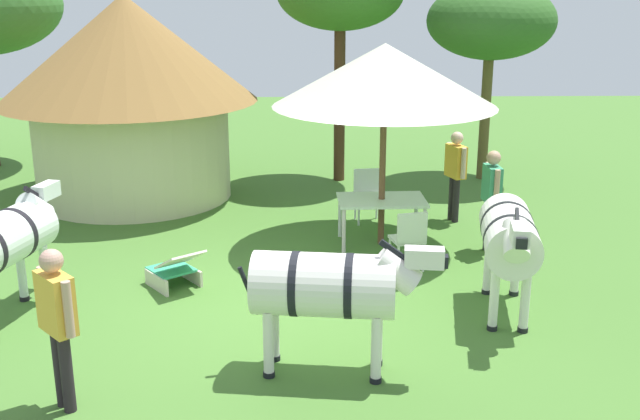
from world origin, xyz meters
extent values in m
plane|color=#43702C|center=(0.00, 0.00, 0.00)|extent=(36.00, 36.00, 0.00)
cylinder|color=beige|center=(-2.92, 5.07, 0.92)|extent=(3.63, 3.63, 1.85)
cone|color=brown|center=(-2.92, 5.07, 2.82)|extent=(4.76, 4.76, 1.94)
cylinder|color=brown|center=(1.53, 2.21, 1.10)|extent=(0.10, 0.10, 2.20)
cone|color=beige|center=(1.53, 2.21, 2.66)|extent=(3.39, 3.39, 0.93)
cube|color=silver|center=(1.53, 2.21, 0.72)|extent=(1.39, 0.91, 0.04)
cylinder|color=silver|center=(0.90, 2.57, 0.35)|extent=(0.06, 0.06, 0.70)
cylinder|color=silver|center=(2.14, 2.60, 0.35)|extent=(0.06, 0.06, 0.70)
cylinder|color=silver|center=(0.92, 1.81, 0.35)|extent=(0.06, 0.06, 0.70)
cylinder|color=silver|center=(2.17, 1.85, 0.35)|extent=(0.06, 0.06, 0.70)
cube|color=white|center=(1.42, 3.34, 0.45)|extent=(0.48, 0.46, 0.04)
cube|color=white|center=(1.40, 3.52, 0.68)|extent=(0.44, 0.08, 0.45)
cylinder|color=white|center=(1.63, 3.18, 0.23)|extent=(0.04, 0.04, 0.45)
cylinder|color=white|center=(1.25, 3.14, 0.23)|extent=(0.04, 0.04, 0.45)
cylinder|color=white|center=(1.59, 3.53, 0.23)|extent=(0.04, 0.04, 0.45)
cylinder|color=white|center=(1.21, 3.49, 0.23)|extent=(0.04, 0.04, 0.45)
cube|color=silver|center=(1.79, 1.11, 0.45)|extent=(0.52, 0.51, 0.04)
cube|color=silver|center=(1.84, 0.92, 0.68)|extent=(0.44, 0.14, 0.45)
cylinder|color=silver|center=(1.57, 1.24, 0.23)|extent=(0.04, 0.04, 0.45)
cylinder|color=silver|center=(1.94, 1.33, 0.23)|extent=(0.04, 0.04, 0.45)
cylinder|color=silver|center=(1.65, 0.89, 0.23)|extent=(0.04, 0.04, 0.45)
cylinder|color=silver|center=(2.02, 0.98, 0.23)|extent=(0.04, 0.04, 0.45)
cylinder|color=black|center=(3.16, 1.75, 0.40)|extent=(0.12, 0.12, 0.79)
cylinder|color=black|center=(3.15, 1.89, 0.40)|extent=(0.12, 0.12, 0.79)
cube|color=#3A9169|center=(3.15, 1.82, 1.07)|extent=(0.22, 0.44, 0.56)
cylinder|color=tan|center=(3.16, 1.58, 1.09)|extent=(0.08, 0.08, 0.53)
cylinder|color=tan|center=(3.14, 2.06, 1.09)|extent=(0.08, 0.08, 0.53)
sphere|color=tan|center=(3.15, 1.82, 1.48)|extent=(0.21, 0.21, 0.21)
cylinder|color=black|center=(2.89, 3.45, 0.39)|extent=(0.11, 0.11, 0.78)
cylinder|color=black|center=(2.93, 3.32, 0.39)|extent=(0.11, 0.11, 0.78)
cube|color=gold|center=(2.91, 3.38, 1.06)|extent=(0.33, 0.47, 0.55)
cylinder|color=#D5A999|center=(2.83, 3.61, 1.08)|extent=(0.08, 0.08, 0.52)
cylinder|color=#D5A999|center=(2.99, 3.15, 1.08)|extent=(0.08, 0.08, 0.52)
sphere|color=#D5A999|center=(2.91, 3.38, 1.46)|extent=(0.21, 0.21, 0.21)
cylinder|color=black|center=(-2.07, -2.50, 0.41)|extent=(0.12, 0.12, 0.82)
cylinder|color=black|center=(-1.97, -2.61, 0.41)|extent=(0.12, 0.12, 0.82)
cube|color=gold|center=(-2.02, -2.56, 1.12)|extent=(0.45, 0.47, 0.58)
cylinder|color=tan|center=(-2.19, -2.37, 1.13)|extent=(0.09, 0.09, 0.55)
cylinder|color=tan|center=(-1.85, -2.74, 1.13)|extent=(0.09, 0.09, 0.55)
sphere|color=tan|center=(-2.02, -2.56, 1.54)|extent=(0.22, 0.22, 0.22)
cube|color=#34A374|center=(-1.51, 0.59, 0.22)|extent=(0.75, 0.75, 0.03)
cube|color=silver|center=(-1.34, 0.37, 0.44)|extent=(0.74, 0.75, 0.31)
cube|color=beige|center=(-1.68, 0.39, 0.11)|extent=(0.40, 0.50, 0.22)
cube|color=beige|center=(-1.27, 0.71, 0.11)|extent=(0.40, 0.50, 0.22)
cylinder|color=silver|center=(0.52, -1.88, 0.99)|extent=(1.55, 0.85, 0.67)
cylinder|color=black|center=(0.22, -1.84, 0.99)|extent=(0.17, 0.69, 0.68)
cylinder|color=black|center=(0.78, -1.91, 0.99)|extent=(0.17, 0.69, 0.68)
cylinder|color=silver|center=(1.25, -1.97, 1.17)|extent=(0.57, 0.37, 0.50)
cube|color=silver|center=(1.53, -2.00, 1.33)|extent=(0.42, 0.23, 0.20)
cube|color=black|center=(1.71, -2.03, 1.30)|extent=(0.13, 0.13, 0.12)
cube|color=black|center=(1.25, -1.97, 1.37)|extent=(0.37, 0.09, 0.28)
cylinder|color=silver|center=(1.10, -1.76, 0.37)|extent=(0.11, 0.11, 0.74)
cylinder|color=black|center=(1.10, -1.76, 0.03)|extent=(0.13, 0.13, 0.06)
cylinder|color=silver|center=(1.05, -2.13, 0.37)|extent=(0.11, 0.11, 0.74)
cylinder|color=black|center=(1.05, -2.13, 0.03)|extent=(0.13, 0.13, 0.06)
cylinder|color=silver|center=(-0.02, -1.62, 0.37)|extent=(0.11, 0.11, 0.74)
cylinder|color=black|center=(-0.02, -1.62, 0.03)|extent=(0.13, 0.13, 0.06)
cylinder|color=silver|center=(-0.06, -1.99, 0.37)|extent=(0.11, 0.11, 0.74)
cylinder|color=black|center=(-0.06, -1.99, 0.03)|extent=(0.13, 0.13, 0.06)
cylinder|color=black|center=(-0.27, -1.78, 0.89)|extent=(0.24, 0.08, 0.53)
cylinder|color=silver|center=(2.83, -0.41, 1.03)|extent=(0.89, 1.55, 0.65)
cylinder|color=black|center=(2.88, -0.12, 1.03)|extent=(0.67, 0.19, 0.66)
cylinder|color=black|center=(2.79, -0.67, 1.03)|extent=(0.67, 0.19, 0.66)
cylinder|color=silver|center=(2.71, -1.13, 1.21)|extent=(0.38, 0.58, 0.50)
cube|color=silver|center=(2.66, -1.40, 1.37)|extent=(0.24, 0.42, 0.20)
cube|color=black|center=(2.63, -1.58, 1.34)|extent=(0.14, 0.14, 0.12)
cube|color=black|center=(2.71, -1.13, 1.41)|extent=(0.10, 0.37, 0.28)
cylinder|color=silver|center=(2.92, -0.98, 0.39)|extent=(0.11, 0.11, 0.79)
cylinder|color=black|center=(2.92, -0.98, 0.03)|extent=(0.13, 0.13, 0.06)
cylinder|color=silver|center=(2.56, -0.92, 0.39)|extent=(0.11, 0.11, 0.79)
cylinder|color=black|center=(2.56, -0.92, 0.03)|extent=(0.13, 0.13, 0.06)
cylinder|color=silver|center=(3.10, 0.11, 0.39)|extent=(0.11, 0.11, 0.79)
cylinder|color=black|center=(3.10, 0.11, 0.03)|extent=(0.13, 0.13, 0.06)
cylinder|color=silver|center=(2.75, 0.17, 0.39)|extent=(0.11, 0.11, 0.79)
cylinder|color=black|center=(2.75, 0.17, 0.03)|extent=(0.13, 0.13, 0.06)
cylinder|color=black|center=(2.97, 0.37, 0.93)|extent=(0.09, 0.24, 0.53)
cylinder|color=black|center=(-3.26, -0.27, 1.03)|extent=(0.65, 0.24, 0.66)
cylinder|color=silver|center=(-3.13, 0.22, 1.21)|extent=(0.42, 0.59, 0.50)
cube|color=silver|center=(-3.06, 0.49, 1.37)|extent=(0.28, 0.43, 0.20)
cube|color=black|center=(-3.01, 0.66, 1.34)|extent=(0.15, 0.15, 0.12)
cube|color=black|center=(-3.13, 0.22, 1.41)|extent=(0.13, 0.36, 0.28)
cylinder|color=silver|center=(-3.35, 0.08, 0.40)|extent=(0.11, 0.11, 0.79)
cylinder|color=black|center=(-3.35, 0.08, 0.03)|extent=(0.13, 0.13, 0.06)
cylinder|color=silver|center=(-3.01, -0.01, 0.40)|extent=(0.11, 0.11, 0.79)
cylinder|color=black|center=(-3.01, -0.01, 0.03)|extent=(0.13, 0.13, 0.06)
cylinder|color=brown|center=(4.07, 6.31, 1.27)|extent=(0.21, 0.21, 2.53)
ellipsoid|color=#2C5B21|center=(4.07, 6.31, 3.24)|extent=(2.56, 2.56, 1.54)
cylinder|color=#452C1A|center=(1.05, 6.25, 1.55)|extent=(0.23, 0.23, 3.11)
camera|label=1|loc=(0.32, -9.18, 4.03)|focal=42.69mm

